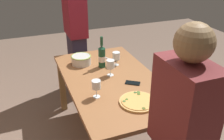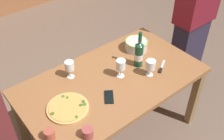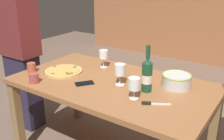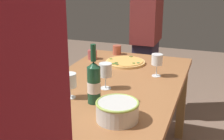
{
  "view_description": "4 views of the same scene",
  "coord_description": "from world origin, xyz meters",
  "views": [
    {
      "loc": [
        -2.08,
        0.8,
        1.96
      ],
      "look_at": [
        0.0,
        0.0,
        0.85
      ],
      "focal_mm": 40.24,
      "sensor_mm": 36.0,
      "label": 1
    },
    {
      "loc": [
        -1.09,
        -1.35,
        2.3
      ],
      "look_at": [
        0.0,
        0.0,
        0.85
      ],
      "focal_mm": 43.2,
      "sensor_mm": 36.0,
      "label": 2
    },
    {
      "loc": [
        1.09,
        -1.61,
        1.57
      ],
      "look_at": [
        0.0,
        0.0,
        0.85
      ],
      "focal_mm": 42.06,
      "sensor_mm": 36.0,
      "label": 3
    },
    {
      "loc": [
        1.78,
        0.64,
        1.49
      ],
      "look_at": [
        0.0,
        0.0,
        0.85
      ],
      "focal_mm": 48.17,
      "sensor_mm": 36.0,
      "label": 4
    }
  ],
  "objects": [
    {
      "name": "dining_table",
      "position": [
        0.0,
        0.0,
        0.66
      ],
      "size": [
        1.6,
        0.9,
        0.75
      ],
      "color": "#986239",
      "rests_on": "ground"
    },
    {
      "name": "pizza",
      "position": [
        -0.48,
        -0.05,
        0.76
      ],
      "size": [
        0.32,
        0.32,
        0.03
      ],
      "color": "#DEAE65",
      "rests_on": "dining_table"
    },
    {
      "name": "serving_bowl",
      "position": [
        0.46,
        0.19,
        0.81
      ],
      "size": [
        0.22,
        0.22,
        0.1
      ],
      "color": "silver",
      "rests_on": "dining_table"
    },
    {
      "name": "wine_bottle",
      "position": [
        0.31,
        0.0,
        0.88
      ],
      "size": [
        0.08,
        0.08,
        0.35
      ],
      "color": "#18452B",
      "rests_on": "dining_table"
    },
    {
      "name": "wine_glass_near_pizza",
      "position": [
        0.29,
        -0.16,
        0.86
      ],
      "size": [
        0.08,
        0.08,
        0.16
      ],
      "color": "white",
      "rests_on": "dining_table"
    },
    {
      "name": "wine_glass_by_bottle",
      "position": [
        -0.26,
        0.25,
        0.87
      ],
      "size": [
        0.08,
        0.08,
        0.16
      ],
      "color": "white",
      "rests_on": "dining_table"
    },
    {
      "name": "wine_glass_far_left",
      "position": [
        0.08,
        -0.01,
        0.87
      ],
      "size": [
        0.08,
        0.08,
        0.17
      ],
      "color": "white",
      "rests_on": "dining_table"
    },
    {
      "name": "cup_amber",
      "position": [
        -0.5,
        -0.36,
        0.79
      ],
      "size": [
        0.08,
        0.08,
        0.08
      ],
      "primitive_type": "cylinder",
      "color": "#A84848",
      "rests_on": "dining_table"
    },
    {
      "name": "cup_ceramic",
      "position": [
        -0.71,
        -0.21,
        0.79
      ],
      "size": [
        0.07,
        0.07,
        0.08
      ],
      "primitive_type": "cylinder",
      "color": "#AB4F3B",
      "rests_on": "dining_table"
    },
    {
      "name": "cell_phone",
      "position": [
        -0.16,
        -0.16,
        0.76
      ],
      "size": [
        0.14,
        0.16,
        0.01
      ],
      "primitive_type": "cube",
      "rotation": [
        0.0,
        0.0,
        2.52
      ],
      "color": "black",
      "rests_on": "dining_table"
    },
    {
      "name": "pizza_knife",
      "position": [
        0.44,
        -0.17,
        0.76
      ],
      "size": [
        0.18,
        0.12,
        0.02
      ],
      "color": "silver",
      "rests_on": "dining_table"
    },
    {
      "name": "person_guest_left",
      "position": [
        -1.1,
        -0.03,
        0.82
      ],
      "size": [
        0.38,
        0.24,
        1.62
      ],
      "rotation": [
        0.0,
        0.0,
        0.03
      ],
      "color": "#29243C",
      "rests_on": "ground"
    }
  ]
}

